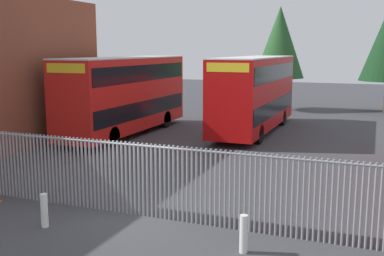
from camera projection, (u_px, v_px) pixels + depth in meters
name	position (u px, v px, depth m)	size (l,w,h in m)	color
ground_plane	(225.00, 158.00, 21.06)	(100.00, 100.00, 0.00)	#3D3D42
palisade_fence	(112.00, 174.00, 13.91)	(15.94, 0.14, 2.35)	gray
double_decker_bus_behind_fence_left	(126.00, 92.00, 26.46)	(2.54, 10.81, 4.42)	red
double_decker_bus_behind_fence_right	(255.00, 91.00, 27.26)	(2.54, 10.81, 4.42)	#B70C0C
bollard_near_left	(44.00, 210.00, 12.80)	(0.20, 0.20, 0.95)	silver
bollard_center_front	(244.00, 234.00, 11.17)	(0.20, 0.20, 0.95)	silver
tree_tall_back	(280.00, 42.00, 36.66)	(3.92, 3.92, 8.19)	#4C3823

